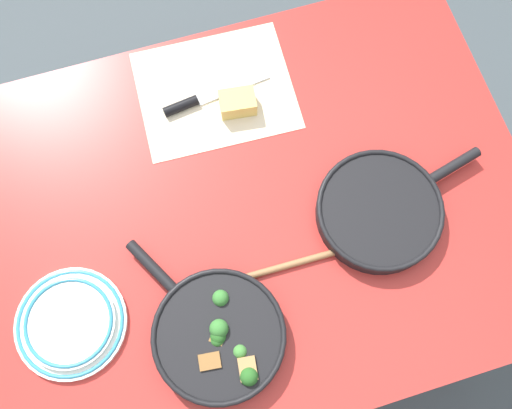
{
  "coord_description": "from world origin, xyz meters",
  "views": [
    {
      "loc": [
        -0.11,
        -0.37,
        1.97
      ],
      "look_at": [
        0.0,
        0.0,
        0.76
      ],
      "focal_mm": 40.0,
      "sensor_mm": 36.0,
      "label": 1
    }
  ],
  "objects_px": {
    "skillet_eggs": "(380,211)",
    "cheese_block": "(238,103)",
    "skillet_broccoli": "(218,336)",
    "wooden_spoon": "(325,255)",
    "dinner_plate_stack": "(70,323)",
    "grater_knife": "(201,99)"
  },
  "relations": [
    {
      "from": "skillet_eggs",
      "to": "cheese_block",
      "type": "bearing_deg",
      "value": 108.9
    },
    {
      "from": "skillet_eggs",
      "to": "skillet_broccoli",
      "type": "bearing_deg",
      "value": -173.58
    },
    {
      "from": "wooden_spoon",
      "to": "dinner_plate_stack",
      "type": "xyz_separation_m",
      "value": [
        -0.56,
        0.02,
        0.01
      ]
    },
    {
      "from": "wooden_spoon",
      "to": "skillet_eggs",
      "type": "bearing_deg",
      "value": 22.25
    },
    {
      "from": "grater_knife",
      "to": "cheese_block",
      "type": "distance_m",
      "value": 0.09
    },
    {
      "from": "skillet_eggs",
      "to": "dinner_plate_stack",
      "type": "xyz_separation_m",
      "value": [
        -0.71,
        -0.04,
        -0.01
      ]
    },
    {
      "from": "wooden_spoon",
      "to": "cheese_block",
      "type": "relative_size",
      "value": 4.24
    },
    {
      "from": "skillet_broccoli",
      "to": "cheese_block",
      "type": "bearing_deg",
      "value": -48.87
    },
    {
      "from": "skillet_broccoli",
      "to": "grater_knife",
      "type": "distance_m",
      "value": 0.56
    },
    {
      "from": "skillet_broccoli",
      "to": "cheese_block",
      "type": "xyz_separation_m",
      "value": [
        0.19,
        0.5,
        -0.0
      ]
    },
    {
      "from": "skillet_eggs",
      "to": "wooden_spoon",
      "type": "xyz_separation_m",
      "value": [
        -0.15,
        -0.06,
        -0.02
      ]
    },
    {
      "from": "skillet_broccoli",
      "to": "skillet_eggs",
      "type": "xyz_separation_m",
      "value": [
        0.42,
        0.16,
        -0.0
      ]
    },
    {
      "from": "wooden_spoon",
      "to": "grater_knife",
      "type": "relative_size",
      "value": 1.42
    },
    {
      "from": "skillet_broccoli",
      "to": "skillet_eggs",
      "type": "relative_size",
      "value": 0.95
    },
    {
      "from": "skillet_broccoli",
      "to": "wooden_spoon",
      "type": "bearing_deg",
      "value": -97.91
    },
    {
      "from": "cheese_block",
      "to": "skillet_eggs",
      "type": "bearing_deg",
      "value": -56.83
    },
    {
      "from": "skillet_eggs",
      "to": "cheese_block",
      "type": "xyz_separation_m",
      "value": [
        -0.23,
        0.35,
        -0.0
      ]
    },
    {
      "from": "cheese_block",
      "to": "skillet_broccoli",
      "type": "bearing_deg",
      "value": -110.55
    },
    {
      "from": "cheese_block",
      "to": "grater_knife",
      "type": "bearing_deg",
      "value": 150.7
    },
    {
      "from": "dinner_plate_stack",
      "to": "cheese_block",
      "type": "bearing_deg",
      "value": 38.82
    },
    {
      "from": "grater_knife",
      "to": "cheese_block",
      "type": "height_order",
      "value": "cheese_block"
    },
    {
      "from": "skillet_eggs",
      "to": "wooden_spoon",
      "type": "bearing_deg",
      "value": -173.04
    }
  ]
}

